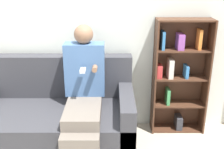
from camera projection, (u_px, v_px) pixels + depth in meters
name	position (u px, v px, depth m)	size (l,w,h in m)	color
back_wall	(58.00, 19.00, 3.05)	(10.00, 0.06, 2.55)	silver
couch	(41.00, 120.00, 2.95)	(1.91, 0.88, 0.91)	#38383D
adult_seated	(82.00, 93.00, 2.73)	(0.40, 0.81, 1.28)	#70665B
bookshelf	(177.00, 75.00, 3.15)	(0.60, 0.23, 1.30)	#4C2D1E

